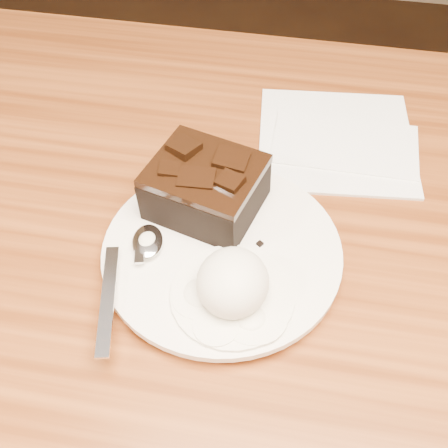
% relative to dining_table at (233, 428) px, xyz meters
% --- Properties ---
extents(dining_table, '(1.20, 0.80, 0.75)m').
position_rel_dining_table_xyz_m(dining_table, '(0.00, 0.00, 0.00)').
color(dining_table, '#58280D').
rests_on(dining_table, floor).
extents(plate, '(0.22, 0.22, 0.02)m').
position_rel_dining_table_xyz_m(plate, '(-0.02, 0.02, 0.38)').
color(plate, white).
rests_on(plate, dining_table).
extents(brownie, '(0.11, 0.11, 0.04)m').
position_rel_dining_table_xyz_m(brownie, '(-0.04, 0.06, 0.42)').
color(brownie, black).
rests_on(brownie, plate).
extents(ice_cream_scoop, '(0.06, 0.06, 0.05)m').
position_rel_dining_table_xyz_m(ice_cream_scoop, '(0.00, -0.03, 0.41)').
color(ice_cream_scoop, silver).
rests_on(ice_cream_scoop, plate).
extents(melt_puddle, '(0.10, 0.10, 0.00)m').
position_rel_dining_table_xyz_m(melt_puddle, '(0.00, -0.03, 0.39)').
color(melt_puddle, white).
rests_on(melt_puddle, plate).
extents(spoon, '(0.07, 0.16, 0.01)m').
position_rel_dining_table_xyz_m(spoon, '(-0.08, 0.01, 0.40)').
color(spoon, silver).
rests_on(spoon, plate).
extents(napkin, '(0.18, 0.18, 0.01)m').
position_rel_dining_table_xyz_m(napkin, '(0.08, 0.20, 0.38)').
color(napkin, white).
rests_on(napkin, dining_table).
extents(crumb_a, '(0.01, 0.01, 0.00)m').
position_rel_dining_table_xyz_m(crumb_a, '(-0.03, 0.02, 0.39)').
color(crumb_a, black).
rests_on(crumb_a, plate).
extents(crumb_b, '(0.01, 0.01, 0.00)m').
position_rel_dining_table_xyz_m(crumb_b, '(0.02, 0.03, 0.39)').
color(crumb_b, black).
rests_on(crumb_b, plate).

